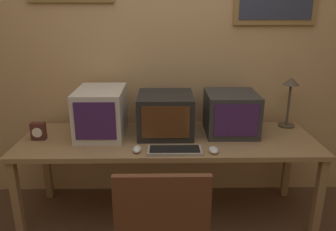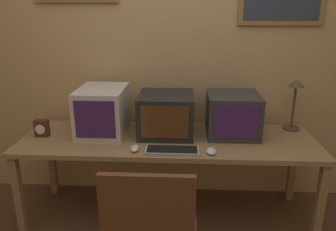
# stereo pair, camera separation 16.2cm
# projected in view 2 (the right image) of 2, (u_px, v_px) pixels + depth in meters

# --- Properties ---
(wall_back) EXTENTS (8.00, 0.08, 2.60)m
(wall_back) POSITION_uv_depth(u_px,v_px,m) (171.00, 53.00, 2.81)
(wall_back) COLOR tan
(wall_back) RESTS_ON ground_plane
(desk) EXTENTS (2.29, 0.72, 0.71)m
(desk) POSITION_uv_depth(u_px,v_px,m) (168.00, 145.00, 2.58)
(desk) COLOR #99754C
(desk) RESTS_ON ground_plane
(monitor_left) EXTENTS (0.36, 0.48, 0.37)m
(monitor_left) POSITION_uv_depth(u_px,v_px,m) (103.00, 111.00, 2.61)
(monitor_left) COLOR beige
(monitor_left) RESTS_ON desk
(monitor_center) EXTENTS (0.43, 0.44, 0.33)m
(monitor_center) POSITION_uv_depth(u_px,v_px,m) (166.00, 114.00, 2.61)
(monitor_center) COLOR black
(monitor_center) RESTS_ON desk
(monitor_right) EXTENTS (0.40, 0.41, 0.33)m
(monitor_right) POSITION_uv_depth(u_px,v_px,m) (233.00, 114.00, 2.59)
(monitor_right) COLOR #333333
(monitor_right) RESTS_ON desk
(keyboard_main) EXTENTS (0.38, 0.15, 0.03)m
(keyboard_main) POSITION_uv_depth(u_px,v_px,m) (172.00, 150.00, 2.30)
(keyboard_main) COLOR #A8A399
(keyboard_main) RESTS_ON desk
(mouse_near_keyboard) EXTENTS (0.07, 0.11, 0.03)m
(mouse_near_keyboard) POSITION_uv_depth(u_px,v_px,m) (211.00, 151.00, 2.28)
(mouse_near_keyboard) COLOR silver
(mouse_near_keyboard) RESTS_ON desk
(mouse_far_corner) EXTENTS (0.06, 0.11, 0.04)m
(mouse_far_corner) POSITION_uv_depth(u_px,v_px,m) (135.00, 148.00, 2.32)
(mouse_far_corner) COLOR silver
(mouse_far_corner) RESTS_ON desk
(desk_clock) EXTENTS (0.11, 0.06, 0.13)m
(desk_clock) POSITION_uv_depth(u_px,v_px,m) (42.00, 128.00, 2.58)
(desk_clock) COLOR #4C231E
(desk_clock) RESTS_ON desk
(desk_lamp) EXTENTS (0.14, 0.14, 0.42)m
(desk_lamp) POSITION_uv_depth(u_px,v_px,m) (295.00, 94.00, 2.65)
(desk_lamp) COLOR #4C4233
(desk_lamp) RESTS_ON desk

